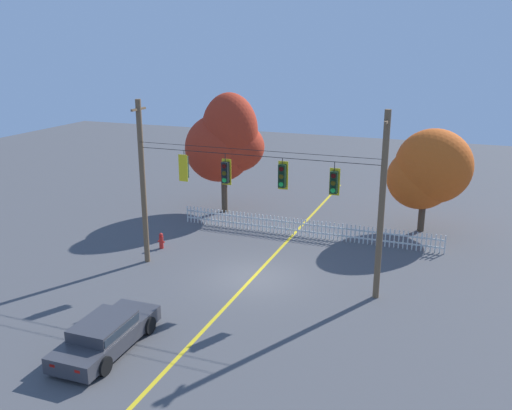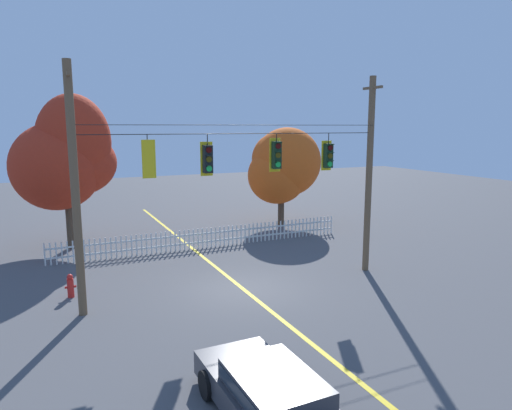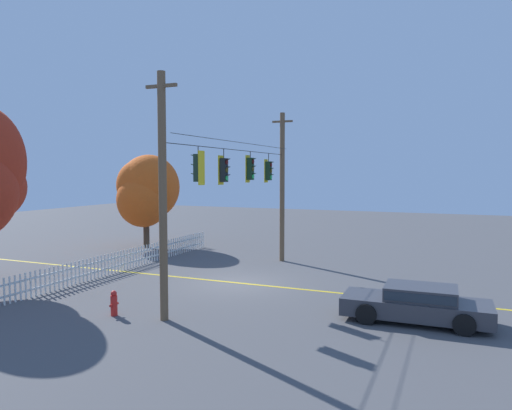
{
  "view_description": "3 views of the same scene",
  "coord_description": "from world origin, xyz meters",
  "px_view_note": "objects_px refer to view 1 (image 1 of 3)",
  "views": [
    {
      "loc": [
        8.27,
        -21.3,
        10.22
      ],
      "look_at": [
        0.28,
        -0.33,
        3.55
      ],
      "focal_mm": 38.55,
      "sensor_mm": 36.0,
      "label": 1
    },
    {
      "loc": [
        -6.34,
        -14.83,
        5.86
      ],
      "look_at": [
        0.5,
        -0.04,
        3.09
      ],
      "focal_mm": 32.48,
      "sensor_mm": 36.0,
      "label": 2
    },
    {
      "loc": [
        -17.97,
        -8.45,
        4.67
      ],
      "look_at": [
        0.81,
        -0.49,
        3.28
      ],
      "focal_mm": 33.29,
      "sensor_mm": 36.0,
      "label": 3
    }
  ],
  "objects_px": {
    "autumn_maple_mid": "(427,169)",
    "fire_hydrant": "(161,241)",
    "traffic_signal_westbound_side": "(282,176)",
    "parked_car": "(106,333)",
    "autumn_maple_near_fence": "(226,143)",
    "traffic_signal_southbound_primary": "(334,182)",
    "traffic_signal_northbound_secondary": "(184,167)",
    "traffic_signal_eastbound_side": "(226,172)"
  },
  "relations": [
    {
      "from": "traffic_signal_southbound_primary",
      "to": "autumn_maple_mid",
      "type": "xyz_separation_m",
      "value": [
        3.03,
        9.42,
        -1.21
      ]
    },
    {
      "from": "traffic_signal_southbound_primary",
      "to": "autumn_maple_near_fence",
      "type": "height_order",
      "value": "autumn_maple_near_fence"
    },
    {
      "from": "fire_hydrant",
      "to": "autumn_maple_near_fence",
      "type": "bearing_deg",
      "value": 86.22
    },
    {
      "from": "traffic_signal_westbound_side",
      "to": "parked_car",
      "type": "relative_size",
      "value": 0.31
    },
    {
      "from": "parked_car",
      "to": "fire_hydrant",
      "type": "relative_size",
      "value": 5.41
    },
    {
      "from": "traffic_signal_southbound_primary",
      "to": "traffic_signal_northbound_secondary",
      "type": "bearing_deg",
      "value": -179.84
    },
    {
      "from": "parked_car",
      "to": "autumn_maple_mid",
      "type": "bearing_deg",
      "value": 61.53
    },
    {
      "from": "traffic_signal_eastbound_side",
      "to": "traffic_signal_northbound_secondary",
      "type": "bearing_deg",
      "value": -179.45
    },
    {
      "from": "autumn_maple_near_fence",
      "to": "traffic_signal_westbound_side",
      "type": "bearing_deg",
      "value": -53.88
    },
    {
      "from": "traffic_signal_eastbound_side",
      "to": "fire_hydrant",
      "type": "relative_size",
      "value": 1.7
    },
    {
      "from": "autumn_maple_near_fence",
      "to": "parked_car",
      "type": "height_order",
      "value": "autumn_maple_near_fence"
    },
    {
      "from": "parked_car",
      "to": "fire_hydrant",
      "type": "xyz_separation_m",
      "value": [
        -3.19,
        9.18,
        -0.2
      ]
    },
    {
      "from": "traffic_signal_northbound_secondary",
      "to": "fire_hydrant",
      "type": "bearing_deg",
      "value": 144.21
    },
    {
      "from": "traffic_signal_northbound_secondary",
      "to": "traffic_signal_southbound_primary",
      "type": "height_order",
      "value": "same"
    },
    {
      "from": "autumn_maple_mid",
      "to": "traffic_signal_westbound_side",
      "type": "bearing_deg",
      "value": -119.09
    },
    {
      "from": "autumn_maple_near_fence",
      "to": "parked_car",
      "type": "xyz_separation_m",
      "value": [
        2.71,
        -16.45,
        -3.73
      ]
    },
    {
      "from": "autumn_maple_mid",
      "to": "fire_hydrant",
      "type": "height_order",
      "value": "autumn_maple_mid"
    },
    {
      "from": "autumn_maple_mid",
      "to": "parked_car",
      "type": "relative_size",
      "value": 1.29
    },
    {
      "from": "traffic_signal_eastbound_side",
      "to": "traffic_signal_westbound_side",
      "type": "relative_size",
      "value": 1.03
    },
    {
      "from": "autumn_maple_mid",
      "to": "fire_hydrant",
      "type": "distance_m",
      "value": 14.84
    },
    {
      "from": "traffic_signal_eastbound_side",
      "to": "traffic_signal_southbound_primary",
      "type": "bearing_deg",
      "value": -0.0
    },
    {
      "from": "traffic_signal_northbound_secondary",
      "to": "traffic_signal_eastbound_side",
      "type": "distance_m",
      "value": 2.0
    },
    {
      "from": "traffic_signal_northbound_secondary",
      "to": "autumn_maple_near_fence",
      "type": "relative_size",
      "value": 0.19
    },
    {
      "from": "autumn_maple_mid",
      "to": "fire_hydrant",
      "type": "bearing_deg",
      "value": -148.14
    },
    {
      "from": "traffic_signal_westbound_side",
      "to": "autumn_maple_near_fence",
      "type": "bearing_deg",
      "value": 126.12
    },
    {
      "from": "traffic_signal_westbound_side",
      "to": "autumn_maple_mid",
      "type": "bearing_deg",
      "value": 60.91
    },
    {
      "from": "traffic_signal_southbound_primary",
      "to": "fire_hydrant",
      "type": "xyz_separation_m",
      "value": [
        -9.29,
        1.77,
        -4.36
      ]
    },
    {
      "from": "traffic_signal_westbound_side",
      "to": "fire_hydrant",
      "type": "relative_size",
      "value": 1.66
    },
    {
      "from": "traffic_signal_westbound_side",
      "to": "traffic_signal_southbound_primary",
      "type": "xyz_separation_m",
      "value": [
        2.21,
        -0.0,
        -0.08
      ]
    },
    {
      "from": "traffic_signal_southbound_primary",
      "to": "autumn_maple_near_fence",
      "type": "relative_size",
      "value": 0.19
    },
    {
      "from": "autumn_maple_near_fence",
      "to": "traffic_signal_northbound_secondary",
      "type": "bearing_deg",
      "value": -77.58
    },
    {
      "from": "traffic_signal_northbound_secondary",
      "to": "parked_car",
      "type": "relative_size",
      "value": 0.31
    },
    {
      "from": "parked_car",
      "to": "fire_hydrant",
      "type": "distance_m",
      "value": 9.72
    },
    {
      "from": "traffic_signal_westbound_side",
      "to": "parked_car",
      "type": "distance_m",
      "value": 9.38
    },
    {
      "from": "fire_hydrant",
      "to": "traffic_signal_eastbound_side",
      "type": "bearing_deg",
      "value": -21.53
    },
    {
      "from": "traffic_signal_eastbound_side",
      "to": "traffic_signal_westbound_side",
      "type": "xyz_separation_m",
      "value": [
        2.6,
        0.0,
        0.07
      ]
    },
    {
      "from": "traffic_signal_westbound_side",
      "to": "fire_hydrant",
      "type": "height_order",
      "value": "traffic_signal_westbound_side"
    },
    {
      "from": "traffic_signal_southbound_primary",
      "to": "fire_hydrant",
      "type": "bearing_deg",
      "value": 169.23
    },
    {
      "from": "traffic_signal_eastbound_side",
      "to": "parked_car",
      "type": "relative_size",
      "value": 0.31
    },
    {
      "from": "parked_car",
      "to": "traffic_signal_eastbound_side",
      "type": "bearing_deg",
      "value": 80.16
    },
    {
      "from": "traffic_signal_northbound_secondary",
      "to": "parked_car",
      "type": "xyz_separation_m",
      "value": [
        0.71,
        -7.39,
        -4.24
      ]
    },
    {
      "from": "traffic_signal_northbound_secondary",
      "to": "fire_hydrant",
      "type": "distance_m",
      "value": 5.39
    }
  ]
}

